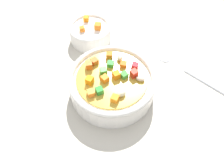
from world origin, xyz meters
TOP-DOWN VIEW (x-y plane):
  - ground_plane at (0.00, 0.00)cm, footprint 140.00×140.00cm
  - soup_bowl_main at (0.00, 0.01)cm, footprint 17.52×17.52cm
  - spoon at (17.07, 3.97)cm, footprint 13.66×14.72cm
  - side_bowl_small at (-3.77, 16.58)cm, footprint 10.27×10.27cm

SIDE VIEW (x-z plane):
  - ground_plane at x=0.00cm, z-range -2.00..0.00cm
  - spoon at x=17.07cm, z-range -0.04..0.95cm
  - side_bowl_small at x=-3.77cm, z-range -0.33..4.81cm
  - soup_bowl_main at x=0.00cm, z-range -0.32..5.98cm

